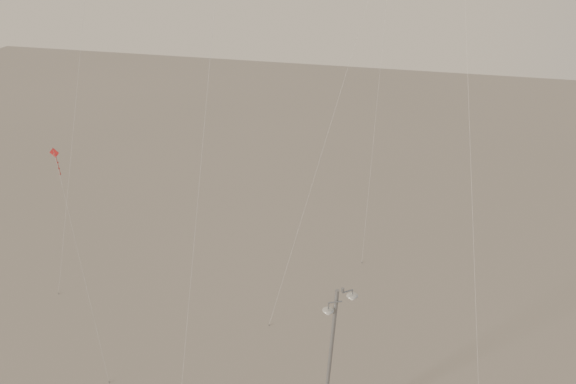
# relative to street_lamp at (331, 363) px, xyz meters

# --- Properties ---
(street_lamp) EXTENTS (1.44, 1.10, 9.15)m
(street_lamp) POSITION_rel_street_lamp_xyz_m (0.00, 0.00, 0.00)
(street_lamp) COLOR gray
(street_lamp) RESTS_ON ground
(kite_3) EXTENTS (2.20, 1.70, 13.35)m
(kite_3) POSITION_rel_street_lamp_xyz_m (-14.00, 1.67, 5.06)
(kite_3) COLOR maroon
(kite_3) RESTS_ON ground
(kite_4) EXTENTS (4.56, 8.58, 26.69)m
(kite_4) POSITION_rel_street_lamp_xyz_m (4.23, 8.80, 14.10)
(kite_4) COLOR #282522
(kite_4) RESTS_ON ground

